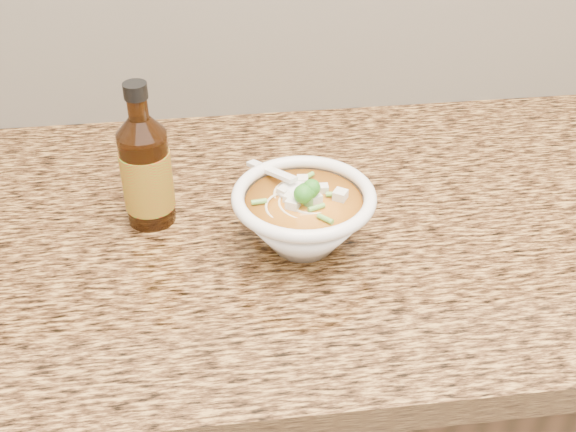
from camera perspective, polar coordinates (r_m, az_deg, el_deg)
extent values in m
cube|color=black|center=(1.36, 9.06, -15.66)|extent=(4.00, 0.65, 0.86)
cube|color=#A87A3D|center=(1.05, 11.33, -0.06)|extent=(4.00, 0.68, 0.04)
cylinder|color=white|center=(0.94, 1.21, -2.04)|extent=(0.08, 0.08, 0.01)
torus|color=white|center=(0.90, 1.27, 1.55)|extent=(0.18, 0.18, 0.02)
torus|color=beige|center=(0.91, 1.44, 1.62)|extent=(0.08, 0.08, 0.00)
torus|color=beige|center=(0.91, 0.47, 1.45)|extent=(0.10, 0.10, 0.00)
torus|color=beige|center=(0.90, 1.32, 0.93)|extent=(0.10, 0.10, 0.00)
torus|color=beige|center=(0.91, 1.22, 1.03)|extent=(0.10, 0.10, 0.00)
torus|color=beige|center=(0.90, 1.34, 0.76)|extent=(0.11, 0.11, 0.00)
torus|color=beige|center=(0.89, 0.99, 0.26)|extent=(0.09, 0.09, 0.00)
torus|color=beige|center=(0.91, 1.41, 0.94)|extent=(0.06, 0.06, 0.00)
torus|color=beige|center=(0.90, 1.42, 0.20)|extent=(0.11, 0.11, 0.00)
torus|color=beige|center=(0.92, 1.94, 1.15)|extent=(0.10, 0.10, 0.00)
cube|color=silver|center=(0.90, 0.07, 1.32)|extent=(0.02, 0.02, 0.01)
cube|color=silver|center=(0.88, 4.17, 0.28)|extent=(0.01, 0.01, 0.01)
cube|color=silver|center=(0.87, 1.21, -0.02)|extent=(0.02, 0.02, 0.02)
cube|color=silver|center=(0.87, 3.48, -0.14)|extent=(0.02, 0.02, 0.01)
cube|color=silver|center=(0.93, 0.27, 2.62)|extent=(0.02, 0.02, 0.01)
cube|color=silver|center=(0.87, 3.57, 0.17)|extent=(0.02, 0.02, 0.01)
cube|color=silver|center=(0.94, 0.51, 3.11)|extent=(0.02, 0.02, 0.01)
ellipsoid|color=#196014|center=(0.89, 1.66, 1.83)|extent=(0.03, 0.03, 0.03)
cylinder|color=#68B043|center=(0.86, 2.19, -0.44)|extent=(0.02, 0.02, 0.01)
cylinder|color=#68B043|center=(0.91, 2.83, 1.67)|extent=(0.02, 0.01, 0.01)
cylinder|color=#68B043|center=(0.86, -0.37, -0.31)|extent=(0.01, 0.02, 0.01)
cylinder|color=#68B043|center=(0.91, 4.76, 1.71)|extent=(0.02, 0.02, 0.01)
cylinder|color=#68B043|center=(0.94, 0.53, 3.10)|extent=(0.02, 0.01, 0.01)
ellipsoid|color=white|center=(0.91, 0.45, 2.03)|extent=(0.04, 0.04, 0.02)
cube|color=white|center=(0.94, -1.32, 3.57)|extent=(0.06, 0.09, 0.03)
cylinder|color=black|center=(0.97, -11.07, 2.99)|extent=(0.07, 0.07, 0.13)
cylinder|color=black|center=(0.92, -11.80, 8.35)|extent=(0.03, 0.03, 0.03)
cylinder|color=black|center=(0.91, -11.98, 9.67)|extent=(0.03, 0.03, 0.02)
cylinder|color=red|center=(0.97, -11.05, 2.85)|extent=(0.07, 0.07, 0.08)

